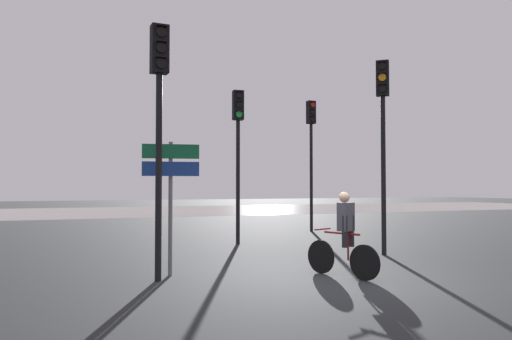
# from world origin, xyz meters

# --- Properties ---
(ground_plane) EXTENTS (120.00, 120.00, 0.00)m
(ground_plane) POSITION_xyz_m (0.00, 0.00, 0.00)
(ground_plane) COLOR black
(water_strip) EXTENTS (80.00, 16.00, 0.01)m
(water_strip) POSITION_xyz_m (0.00, 28.27, 0.00)
(water_strip) COLOR #9E937F
(water_strip) RESTS_ON ground
(traffic_light_near_left) EXTENTS (0.33, 0.35, 4.72)m
(traffic_light_near_left) POSITION_xyz_m (-3.00, 1.08, 3.26)
(traffic_light_near_left) COLOR black
(traffic_light_near_left) RESTS_ON ground
(traffic_light_far_right) EXTENTS (0.33, 0.35, 5.10)m
(traffic_light_far_right) POSITION_xyz_m (4.50, 9.17, 3.50)
(traffic_light_far_right) COLOR black
(traffic_light_far_right) RESTS_ON ground
(traffic_light_near_right) EXTENTS (0.41, 0.42, 4.95)m
(traffic_light_near_right) POSITION_xyz_m (2.97, 2.46, 3.41)
(traffic_light_near_right) COLOR black
(traffic_light_near_right) RESTS_ON ground
(traffic_light_center) EXTENTS (0.34, 0.35, 4.66)m
(traffic_light_center) POSITION_xyz_m (0.36, 6.13, 3.22)
(traffic_light_center) COLOR black
(traffic_light_center) RESTS_ON ground
(direction_sign_post) EXTENTS (1.09, 0.22, 2.60)m
(direction_sign_post) POSITION_xyz_m (-2.68, 1.55, 1.79)
(direction_sign_post) COLOR slate
(direction_sign_post) RESTS_ON ground
(cyclist) EXTENTS (0.70, 1.62, 1.62)m
(cyclist) POSITION_xyz_m (0.37, 0.15, 0.82)
(cyclist) COLOR black
(cyclist) RESTS_ON ground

